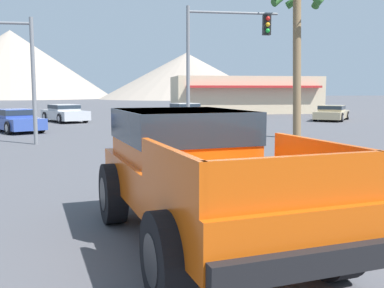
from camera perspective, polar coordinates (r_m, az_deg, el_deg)
ground_plane at (r=6.87m, az=3.66°, el=-11.59°), size 320.00×320.00×0.00m
orange_pickup_truck at (r=6.54m, az=0.33°, el=-2.81°), size 3.03×5.44×1.87m
parked_car_blue at (r=25.22m, az=-21.49°, el=2.83°), size 3.61×4.35×1.19m
parked_car_tan at (r=33.85m, az=17.33°, el=3.83°), size 4.14×4.78×1.09m
parked_car_silver at (r=32.10m, az=-15.86°, el=3.82°), size 3.71×4.79×1.19m
parked_car_white at (r=33.84m, az=-0.79°, el=4.21°), size 4.50×3.08×1.19m
traffic_light_main at (r=20.70m, az=3.91°, el=12.24°), size 4.20×0.38×5.86m
palm_tree_tall at (r=21.11m, az=13.55°, el=15.73°), size 2.87×3.09×7.27m
storefront_building at (r=43.60m, az=6.71°, el=6.22°), size 13.64×6.81×3.43m
distant_mountain_range at (r=127.00m, az=-20.50°, el=8.88°), size 116.93×63.29×17.79m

